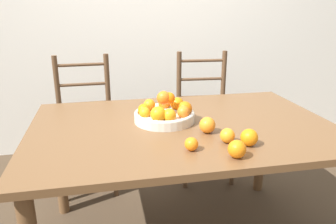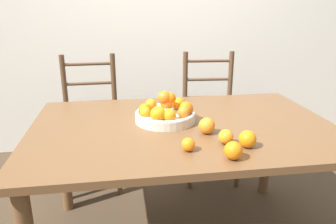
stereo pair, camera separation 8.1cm
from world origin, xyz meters
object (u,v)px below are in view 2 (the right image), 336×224
object	(u,v)px
chair_left	(91,126)
chair_right	(210,120)
fruit_bowl	(166,113)
orange_loose_0	(247,139)
orange_loose_4	(207,126)
orange_loose_2	(188,144)
orange_loose_3	(233,150)
orange_loose_1	(226,137)

from	to	relation	value
chair_left	chair_right	xyz separation A→B (m)	(0.95, -0.00, 0.00)
fruit_bowl	orange_loose_0	distance (m)	0.51
orange_loose_4	chair_left	world-z (taller)	chair_left
orange_loose_2	orange_loose_3	xyz separation A→B (m)	(0.17, -0.11, 0.01)
orange_loose_3	fruit_bowl	bearing A→B (deg)	112.64
orange_loose_0	orange_loose_3	size ratio (longest dim) A/B	1.03
orange_loose_4	chair_right	world-z (taller)	chair_right
orange_loose_3	orange_loose_4	xyz separation A→B (m)	(-0.03, 0.30, 0.00)
orange_loose_0	orange_loose_2	bearing A→B (deg)	179.48
orange_loose_2	orange_loose_3	bearing A→B (deg)	-32.50
orange_loose_4	orange_loose_1	bearing A→B (deg)	-68.55
orange_loose_3	chair_right	distance (m)	1.32
fruit_bowl	orange_loose_2	size ratio (longest dim) A/B	5.43
orange_loose_4	chair_left	size ratio (longest dim) A/B	0.08
fruit_bowl	orange_loose_1	distance (m)	0.42
fruit_bowl	orange_loose_2	bearing A→B (deg)	-83.99
orange_loose_0	orange_loose_3	distance (m)	0.15
chair_left	chair_right	world-z (taller)	same
orange_loose_3	orange_loose_1	bearing A→B (deg)	82.91
fruit_bowl	orange_loose_2	world-z (taller)	fruit_bowl
orange_loose_3	chair_right	bearing A→B (deg)	78.20
orange_loose_1	fruit_bowl	bearing A→B (deg)	123.58
orange_loose_1	chair_left	world-z (taller)	chair_left
orange_loose_0	orange_loose_2	distance (m)	0.27
orange_loose_2	chair_right	world-z (taller)	chair_right
orange_loose_3	orange_loose_4	world-z (taller)	orange_loose_4
fruit_bowl	chair_left	xyz separation A→B (m)	(-0.48, 0.74, -0.33)
orange_loose_0	orange_loose_4	distance (m)	0.24
orange_loose_3	orange_loose_0	bearing A→B (deg)	45.32
orange_loose_2	orange_loose_3	world-z (taller)	orange_loose_3
orange_loose_0	orange_loose_1	world-z (taller)	orange_loose_0
orange_loose_3	chair_left	xyz separation A→B (m)	(-0.69, 1.25, -0.32)
orange_loose_4	orange_loose_2	bearing A→B (deg)	-125.65
orange_loose_3	orange_loose_4	size ratio (longest dim) A/B	0.95
orange_loose_2	chair_right	distance (m)	1.26
chair_right	orange_loose_2	bearing A→B (deg)	-106.51
orange_loose_0	chair_right	xyz separation A→B (m)	(0.16, 1.15, -0.32)
chair_right	orange_loose_1	bearing A→B (deg)	-98.35
orange_loose_0	chair_right	size ratio (longest dim) A/B	0.08
orange_loose_0	orange_loose_2	world-z (taller)	orange_loose_0
chair_right	orange_loose_4	bearing A→B (deg)	-103.07
orange_loose_1	chair_left	size ratio (longest dim) A/B	0.07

